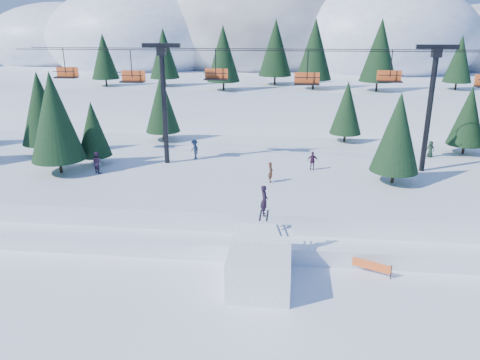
# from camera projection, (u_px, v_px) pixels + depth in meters

# --- Properties ---
(ground) EXTENTS (160.00, 160.00, 0.00)m
(ground) POSITION_uv_depth(u_px,v_px,m) (249.00, 310.00, 24.74)
(ground) COLOR white
(ground) RESTS_ON ground
(mid_shelf) EXTENTS (70.00, 22.00, 2.50)m
(mid_shelf) POSITION_uv_depth(u_px,v_px,m) (268.00, 179.00, 41.28)
(mid_shelf) COLOR white
(mid_shelf) RESTS_ON ground
(berm) EXTENTS (70.00, 6.00, 1.10)m
(berm) POSITION_uv_depth(u_px,v_px,m) (260.00, 235.00, 32.09)
(berm) COLOR white
(berm) RESTS_ON ground
(mountain_ridge) EXTENTS (119.00, 60.78, 26.46)m
(mountain_ridge) POSITION_uv_depth(u_px,v_px,m) (257.00, 47.00, 91.21)
(mountain_ridge) COLOR white
(mountain_ridge) RESTS_ON ground
(jump_kicker) EXTENTS (3.48, 4.74, 5.60)m
(jump_kicker) POSITION_uv_depth(u_px,v_px,m) (260.00, 265.00, 26.69)
(jump_kicker) COLOR white
(jump_kicker) RESTS_ON ground
(chairlift) EXTENTS (46.00, 3.21, 10.28)m
(chairlift) POSITION_uv_depth(u_px,v_px,m) (284.00, 87.00, 38.59)
(chairlift) COLOR black
(chairlift) RESTS_ON mid_shelf
(conifer_stand) EXTENTS (61.48, 17.50, 8.80)m
(conifer_stand) POSITION_uv_depth(u_px,v_px,m) (305.00, 115.00, 39.58)
(conifer_stand) COLOR black
(conifer_stand) RESTS_ON mid_shelf
(distant_skiers) EXTENTS (29.72, 9.36, 1.83)m
(distant_skiers) POSITION_uv_depth(u_px,v_px,m) (225.00, 156.00, 40.57)
(distant_skiers) COLOR #482819
(distant_skiers) RESTS_ON mid_shelf
(banner_near) EXTENTS (2.61, 1.22, 0.90)m
(banner_near) POSITION_uv_depth(u_px,v_px,m) (368.00, 265.00, 28.22)
(banner_near) COLOR black
(banner_near) RESTS_ON ground
(banner_far) EXTENTS (2.79, 0.70, 0.90)m
(banner_far) POSITION_uv_depth(u_px,v_px,m) (403.00, 259.00, 28.95)
(banner_far) COLOR black
(banner_far) RESTS_ON ground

